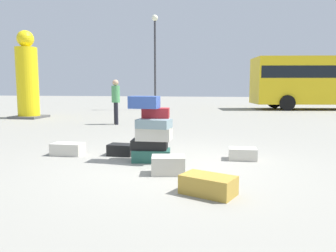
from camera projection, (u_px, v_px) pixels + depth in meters
ground_plane at (169, 165)px, 5.80m from camera, size 80.00×80.00×0.00m
suitcase_tower at (151, 133)px, 6.03m from camera, size 0.79×0.64×1.21m
suitcase_black_behind_tower at (121, 150)px, 6.61m from camera, size 0.53×0.37×0.23m
suitcase_cream_white_trunk at (243, 154)px, 6.22m from camera, size 0.53×0.37×0.22m
suitcase_tan_left_side at (208, 185)px, 4.20m from camera, size 0.78×0.63×0.25m
suitcase_cream_upright_blue at (168, 165)px, 5.19m from camera, size 0.58×0.46×0.29m
suitcase_cream_right_side at (68, 149)px, 6.64m from camera, size 0.63×0.38×0.24m
person_bearded_onlooker at (116, 98)px, 11.94m from camera, size 0.30×0.31×1.64m
yellow_dummy_statue at (27, 80)px, 14.29m from camera, size 1.30×1.30×3.81m
parked_bus at (332, 79)px, 19.81m from camera, size 9.66×3.95×3.15m
lamp_post at (155, 48)px, 19.22m from camera, size 0.36×0.36×5.57m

